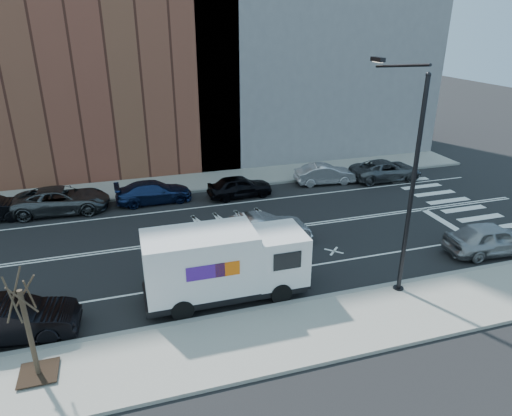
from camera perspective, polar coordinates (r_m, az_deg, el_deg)
ground at (r=24.30m, az=-6.64°, el=-3.84°), size 120.00×120.00×0.00m
sidewalk_near at (r=17.00m, az=-0.74°, el=-16.44°), size 44.00×3.60×0.15m
sidewalk_far at (r=32.31m, az=-9.63°, el=3.00°), size 44.00×3.60×0.15m
curb_near at (r=18.37m, az=-2.37°, el=-13.01°), size 44.00×0.25×0.17m
curb_far at (r=30.63m, az=-9.15°, el=1.94°), size 44.00×0.25×0.17m
crosswalk at (r=31.06m, az=23.70°, el=0.37°), size 3.00×14.00×0.01m
road_markings at (r=24.30m, az=-6.64°, el=-3.83°), size 40.00×8.60×0.01m
bldg_brick at (r=37.30m, az=-25.60°, el=21.00°), size 26.00×10.00×22.00m
streetlight at (r=18.93m, az=18.27°, el=3.93°), size 0.44×4.02×9.34m
street_tree at (r=16.40m, az=-26.26°, el=-14.81°), size 1.20×1.20×3.75m
fedex_van at (r=18.67m, az=-4.00°, el=-6.87°), size 6.72×2.45×3.06m
far_parked_c at (r=29.53m, az=-23.13°, el=0.94°), size 5.63×2.87×1.52m
far_parked_d at (r=29.36m, az=-12.66°, el=1.98°), size 4.75×2.03×1.36m
far_parked_e at (r=29.54m, az=-2.05°, el=2.73°), size 4.24×1.86×1.42m
far_parked_f at (r=32.30m, az=8.62°, el=4.22°), size 4.31×1.87×1.38m
far_parked_g at (r=34.04m, az=15.94°, el=4.58°), size 5.19×2.55×1.42m
driving_sedan at (r=23.11m, az=0.77°, el=-2.90°), size 4.95×1.80×1.62m
near_parked_rear_a at (r=19.02m, az=-28.45°, el=-12.25°), size 4.80×1.94×1.55m
near_parked_front at (r=25.21m, az=27.36°, el=-3.41°), size 4.78×2.24×1.58m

